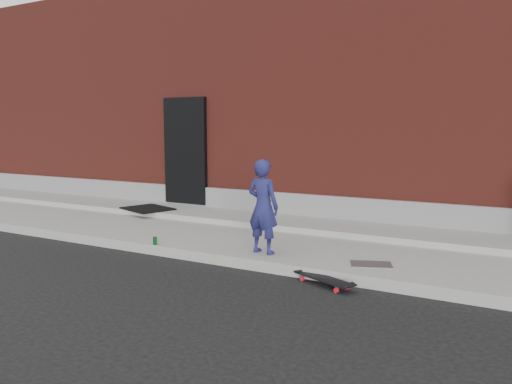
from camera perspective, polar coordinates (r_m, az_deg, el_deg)
The scene contains 9 objects.
ground at distance 7.07m, azimuth -5.30°, elevation -8.20°, with size 80.00×80.00×0.00m, color black.
sidewalk at distance 8.30m, azimuth 0.53°, elevation -5.29°, with size 20.00×3.00×0.15m, color gray.
apron at distance 9.06m, azimuth 3.23°, elevation -3.42°, with size 20.00×1.20×0.10m, color gray.
building at distance 13.21m, azimuth 12.08°, elevation 9.83°, with size 20.00×8.10×5.00m.
child at distance 6.90m, azimuth 0.81°, elevation -1.67°, with size 0.48×0.32×1.32m, color #1B1D4D.
skateboard at distance 6.17m, azimuth 7.78°, elevation -9.84°, with size 0.84×0.52×0.09m.
soda_can at distance 7.66m, azimuth -11.46°, elevation -5.49°, with size 0.06×0.06×0.12m, color #17752B.
doormat at distance 10.34m, azimuth -12.28°, elevation -1.86°, with size 0.95×0.77×0.03m, color black.
utility_plate at distance 6.60m, azimuth 13.02°, elevation -8.08°, with size 0.51×0.33×0.02m, color #5C5C61.
Camera 1 is at (3.83, -5.63, 1.89)m, focal length 35.00 mm.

